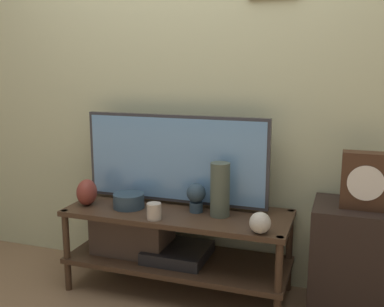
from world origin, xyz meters
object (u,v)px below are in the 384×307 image
television (175,159)px  vase_tall_ceramic (220,190)px  mantel_clock (365,181)px  vase_urn_stoneware (87,192)px  candle_jar (154,211)px  vase_round_glass (260,223)px  decorative_bust (196,196)px  vase_wide_bowl (129,201)px

television → vase_tall_ceramic: 0.36m
television → mantel_clock: (1.07, -0.09, -0.02)m
mantel_clock → vase_tall_ceramic: bearing=-177.9°
vase_urn_stoneware → candle_jar: size_ratio=1.76×
vase_round_glass → vase_urn_stoneware: vase_urn_stoneware is taller
vase_round_glass → decorative_bust: decorative_bust is taller
vase_urn_stoneware → television: bearing=20.6°
television → vase_tall_ceramic: bearing=-20.3°
vase_round_glass → decorative_bust: 0.47m
vase_wide_bowl → mantel_clock: mantel_clock is taller
vase_wide_bowl → decorative_bust: (0.41, 0.06, 0.05)m
vase_tall_ceramic → television: bearing=159.7°
vase_urn_stoneware → decorative_bust: size_ratio=0.94×
vase_wide_bowl → vase_round_glass: 0.83m
vase_tall_ceramic → mantel_clock: bearing=2.1°
vase_tall_ceramic → decorative_bust: (-0.15, 0.02, -0.06)m
vase_urn_stoneware → mantel_clock: size_ratio=0.54×
television → vase_wide_bowl: size_ratio=6.14×
candle_jar → decorative_bust: size_ratio=0.53×
vase_urn_stoneware → decorative_bust: bearing=8.0°
television → vase_urn_stoneware: television is taller
candle_jar → decorative_bust: bearing=47.3°
vase_tall_ceramic → mantel_clock: (0.76, 0.03, 0.11)m
television → vase_round_glass: 0.69m
vase_wide_bowl → mantel_clock: bearing=2.7°
vase_wide_bowl → vase_round_glass: vase_round_glass is taller
vase_round_glass → candle_jar: bearing=178.5°
vase_tall_ceramic → vase_urn_stoneware: size_ratio=1.92×
vase_round_glass → candle_jar: (-0.59, 0.02, -0.01)m
vase_tall_ceramic → vase_round_glass: vase_tall_ceramic is taller
television → candle_jar: size_ratio=12.54×
television → mantel_clock: bearing=-4.8°
candle_jar → vase_tall_ceramic: bearing=27.9°
vase_tall_ceramic → mantel_clock: mantel_clock is taller
television → candle_jar: television is taller
vase_tall_ceramic → candle_jar: vase_tall_ceramic is taller
vase_wide_bowl → candle_jar: candle_jar is taller
vase_wide_bowl → mantel_clock: (1.31, 0.06, 0.22)m
vase_wide_bowl → candle_jar: (0.23, -0.14, 0.00)m
television → decorative_bust: 0.27m
vase_wide_bowl → candle_jar: 0.27m
vase_wide_bowl → decorative_bust: size_ratio=1.09×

